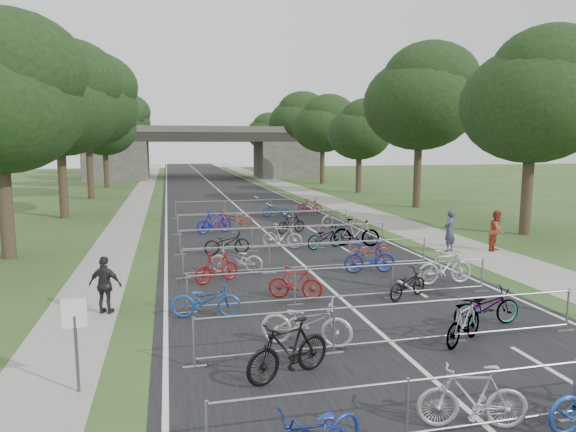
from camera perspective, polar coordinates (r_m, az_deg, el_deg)
name	(u,v)px	position (r m, az deg, el deg)	size (l,w,h in m)	color
ground	(492,432)	(9.68, 21.73, -21.41)	(200.00, 200.00, 0.00)	#2E471E
road	(215,187)	(57.24, -8.15, 3.23)	(11.00, 140.00, 0.01)	black
sidewalk_right	(285,186)	(58.49, -0.31, 3.41)	(3.00, 140.00, 0.01)	gray
sidewalk_left	(144,188)	(57.07, -15.68, 3.00)	(2.00, 140.00, 0.01)	gray
lane_markings	(215,187)	(57.24, -8.15, 3.22)	(0.12, 140.00, 0.00)	silver
overpass_bridge	(204,153)	(72.01, -9.28, 6.97)	(31.00, 8.00, 7.05)	#43403B
park_sign	(75,328)	(10.55, -22.58, -11.42)	(0.45, 0.06, 1.83)	#4C4C51
tree_left_0	(0,98)	(23.70, -29.38, 11.39)	(6.72, 6.72, 10.25)	#33261C
tree_right_0	(536,99)	(29.19, 25.82, 11.64)	(7.17, 7.17, 10.93)	#33261C
tree_left_1	(60,101)	(35.43, -24.04, 11.57)	(7.56, 7.56, 11.53)	#33261C
tree_right_1	(422,99)	(39.34, 14.64, 12.44)	(8.18, 8.18, 12.47)	#33261C
tree_left_2	(88,103)	(47.31, -21.37, 11.62)	(8.40, 8.40, 12.81)	#33261C
tree_right_2	(361,131)	(50.17, 8.09, 9.36)	(6.16, 6.16, 9.39)	#33261C
tree_left_3	(105,127)	(59.13, -19.66, 9.29)	(6.72, 6.72, 10.25)	#33261C
tree_right_3	(324,125)	(61.53, 3.99, 10.06)	(7.17, 7.17, 10.93)	#33261C
tree_left_4	(115,124)	(71.09, -18.62, 9.69)	(7.56, 7.56, 11.53)	#33261C
tree_right_4	(298,121)	(73.12, 1.17, 10.51)	(8.18, 8.18, 12.47)	#33261C
tree_left_5	(123,121)	(83.07, -17.88, 9.98)	(8.40, 8.40, 12.81)	#33261C
tree_right_5	(280,136)	(84.73, -0.87, 8.84)	(6.16, 6.16, 9.39)	#33261C
tree_left_6	(129,134)	(94.99, -17.27, 8.72)	(6.72, 6.72, 10.25)	#33261C
tree_right_6	(266,132)	(96.50, -2.42, 9.31)	(7.17, 7.17, 10.93)	#33261C
barrier_row_0	(494,401)	(9.43, 21.91, -18.51)	(9.70, 0.08, 1.10)	gray
barrier_row_1	(397,325)	(12.29, 12.06, -11.77)	(9.70, 0.08, 1.10)	gray
barrier_row_2	(345,284)	(15.46, 6.33, -7.51)	(9.70, 0.08, 1.10)	gray
barrier_row_3	(310,257)	(18.98, 2.49, -4.56)	(9.70, 0.08, 1.10)	gray
barrier_row_4	(286,238)	(22.78, -0.24, -2.44)	(9.70, 0.08, 1.10)	gray
barrier_row_5	(265,221)	(27.61, -2.57, -0.61)	(9.70, 0.08, 1.10)	gray
barrier_row_6	(248,208)	(33.47, -4.47, 0.89)	(9.70, 0.08, 1.10)	gray
bike_1	(472,398)	(9.41, 19.82, -18.45)	(0.51, 1.82, 1.09)	#A5A5AD
bike_4	(289,350)	(10.56, 0.06, -14.65)	(0.56, 1.99, 1.20)	black
bike_5	(306,323)	(12.13, 2.07, -11.75)	(0.75, 2.16, 1.13)	silver
bike_6	(464,323)	(12.93, 18.96, -11.21)	(0.48, 1.69, 1.01)	gray
bike_7	(486,307)	(14.35, 21.17, -9.42)	(0.67, 1.92, 1.01)	gray
bike_8	(206,300)	(14.19, -9.07, -9.21)	(0.65, 1.87, 0.98)	#1C479A
bike_9	(295,283)	(15.66, 0.84, -7.43)	(0.47, 1.67, 1.00)	maroon
bike_10	(408,284)	(16.12, 13.14, -7.40)	(0.59, 1.68, 0.88)	black
bike_11	(445,267)	(17.96, 17.05, -5.48)	(0.55, 1.96, 1.18)	#B5B4BD
bike_12	(217,268)	(17.62, -7.94, -5.72)	(0.48, 1.70, 1.02)	maroon
bike_13	(236,259)	(18.79, -5.77, -4.83)	(0.68, 1.94, 1.02)	#A5A5AD
bike_14	(370,258)	(18.95, 9.06, -4.58)	(0.54, 1.91, 1.15)	navy
bike_15	(370,251)	(20.70, 9.09, -3.88)	(0.59, 1.69, 0.89)	#A03117
bike_16	(227,243)	(21.96, -6.80, -2.97)	(0.68, 1.95, 1.02)	black
bike_17	(282,236)	(23.04, -0.65, -2.28)	(0.52, 1.86, 1.12)	#9D9EA4
bike_18	(325,237)	(23.16, 4.11, -2.36)	(0.68, 1.96, 1.03)	gray
bike_19	(356,233)	(23.76, 7.61, -1.87)	(0.59, 2.09, 1.26)	gray
bike_20	(214,222)	(27.32, -8.22, -0.66)	(0.56, 2.00, 1.20)	#1C1B96
bike_21	(234,220)	(28.35, -6.03, -0.41)	(0.73, 2.09, 1.10)	#9A3516
bike_22	(291,224)	(26.95, 0.35, -0.88)	(0.48, 1.71, 1.03)	black
bike_23	(338,218)	(29.09, 5.63, -0.22)	(0.71, 2.03, 1.06)	#AAA9B1
bike_26	(276,210)	(33.05, -1.37, 0.66)	(0.60, 1.73, 0.91)	#1B4497
bike_27	(310,206)	(34.77, 2.45, 1.09)	(0.47, 1.66, 1.00)	maroon
pedestrian_a	(449,231)	(23.43, 17.50, -1.59)	(0.67, 0.44, 1.84)	#32344C
pedestrian_b	(497,231)	(24.33, 22.21, -1.53)	(0.87, 0.68, 1.79)	#983721
pedestrian_c	(105,285)	(15.12, -19.64, -7.27)	(0.94, 0.39, 1.61)	black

